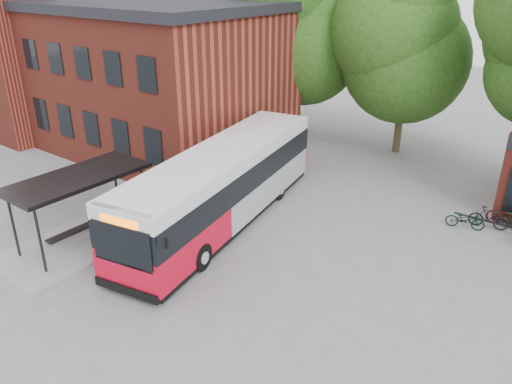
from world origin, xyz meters
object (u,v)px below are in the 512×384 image
Objects in this scene: city_bus at (223,187)px; bicycle_2 at (508,218)px; bicycle_0 at (465,220)px; bicycle_1 at (489,218)px; bus_shelter at (82,209)px.

bicycle_2 is at bearing 23.61° from city_bus.
bicycle_2 reaches higher than bicycle_0.
city_bus is 8.02× the size of bicycle_1.
city_bus is 11.35m from bicycle_1.
city_bus is 12.15m from bicycle_2.
bicycle_1 reaches higher than bicycle_0.
city_bus is 8.25× the size of bicycle_0.
bus_shelter is 0.54× the size of city_bus.
bicycle_1 is 0.80m from bicycle_2.
bicycle_0 is at bearing 118.30° from bicycle_1.
bicycle_1 is (0.78, 0.64, 0.07)m from bicycle_0.
bicycle_2 is at bearing 41.22° from bus_shelter.
city_bus is at bearing 135.73° from bicycle_2.
bicycle_2 is (1.42, 1.13, 0.07)m from bicycle_0.
city_bus is at bearing 109.34° from bicycle_0.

